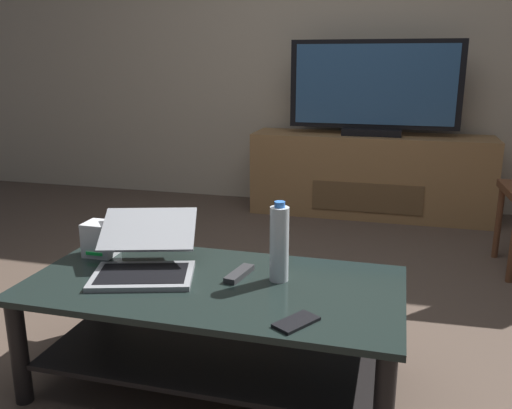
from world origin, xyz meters
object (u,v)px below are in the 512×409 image
cell_phone (296,322)px  tv_remote (239,274)px  router_box (101,239)px  water_bottle_near (279,243)px  coffee_table (214,314)px  television (374,90)px  laptop (145,256)px  media_cabinet (369,175)px

cell_phone → tv_remote: (-0.26, 0.30, 0.01)m
router_box → cell_phone: size_ratio=0.96×
water_bottle_near → coffee_table: bearing=-160.5°
television → router_box: television is taller
television → cell_phone: (-0.06, -2.61, -0.53)m
coffee_table → laptop: (-0.27, 0.03, 0.18)m
coffee_table → television: 2.50m
media_cabinet → television: 0.63m
television → cell_phone: 2.66m
television → laptop: size_ratio=2.49×
cell_phone → laptop: bearing=-170.4°
media_cabinet → coffee_table: bearing=-99.3°
coffee_table → media_cabinet: (0.39, 2.40, 0.03)m
laptop → tv_remote: laptop is taller
coffee_table → router_box: router_box is taller
television → laptop: 2.49m
television → tv_remote: 2.39m
coffee_table → water_bottle_near: (0.22, 0.08, 0.26)m
television → coffee_table: bearing=-99.3°
router_box → tv_remote: (0.59, -0.07, -0.06)m
television → laptop: (-0.66, -2.35, -0.48)m
laptop → water_bottle_near: 0.50m
media_cabinet → cell_phone: 2.63m
water_bottle_near → cell_phone: (0.12, -0.30, -0.13)m
laptop → cell_phone: 0.66m
laptop → water_bottle_near: (0.49, 0.05, 0.08)m
media_cabinet → router_box: bearing=-111.8°
television → cell_phone: bearing=-91.2°
media_cabinet → water_bottle_near: bearing=-94.3°
coffee_table → water_bottle_near: size_ratio=4.56×
router_box → media_cabinet: bearing=68.2°
television → router_box: (-0.91, -2.24, -0.47)m
coffee_table → television: (0.39, 2.38, 0.66)m
media_cabinet → television: size_ratio=1.44×
water_bottle_near → television: bearing=85.7°
media_cabinet → tv_remote: (-0.32, -2.33, 0.10)m
water_bottle_near → tv_remote: 0.19m
media_cabinet → router_box: media_cabinet is taller
television → tv_remote: television is taller
media_cabinet → laptop: (-0.66, -2.37, 0.15)m
laptop → router_box: 0.27m
media_cabinet → tv_remote: bearing=-97.8°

